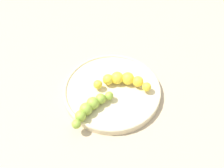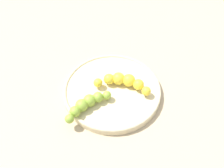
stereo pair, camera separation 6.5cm
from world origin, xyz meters
TOP-DOWN VIEW (x-y plane):
  - ground_plane at (0.00, 0.00)m, footprint 2.40×2.40m
  - fruit_bowl at (0.00, 0.00)m, footprint 0.28×0.28m
  - banana_yellow at (0.03, -0.00)m, footprint 0.13×0.11m
  - banana_green at (-0.09, -0.03)m, footprint 0.14×0.06m

SIDE VIEW (x-z plane):
  - ground_plane at x=0.00m, z-range 0.00..0.00m
  - fruit_bowl at x=0.00m, z-range 0.00..0.02m
  - banana_green at x=-0.09m, z-range 0.02..0.05m
  - banana_yellow at x=0.03m, z-range 0.02..0.06m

